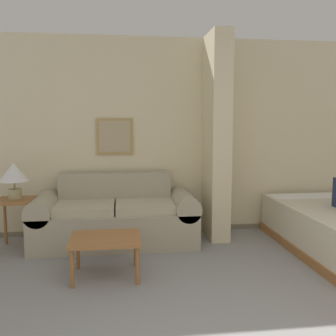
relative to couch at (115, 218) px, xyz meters
name	(u,v)px	position (x,y,z in m)	size (l,w,h in m)	color
wall_back	(182,137)	(0.91, 0.49, 0.98)	(7.76, 0.16, 2.60)	beige
wall_partition_pillar	(216,137)	(1.30, 0.12, 0.98)	(0.24, 0.62, 2.60)	beige
couch	(115,218)	(0.00, 0.00, 0.00)	(2.00, 0.84, 0.84)	tan
coffee_table	(106,242)	(-0.08, -1.02, 0.03)	(0.67, 0.53, 0.39)	#996033
side_table	(16,208)	(-1.16, -0.07, 0.17)	(0.42, 0.42, 0.60)	#996033
table_lamp	(14,174)	(-1.16, -0.07, 0.57)	(0.34, 0.34, 0.43)	tan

